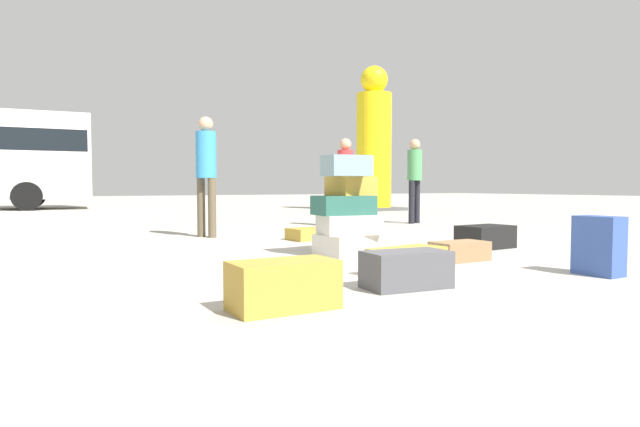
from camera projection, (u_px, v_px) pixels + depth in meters
name	position (u px, v px, depth m)	size (l,w,h in m)	color
ground_plane	(355.00, 263.00, 5.22)	(80.00, 80.00, 0.00)	#ADA89E
suitcase_tower	(348.00, 213.00, 5.81)	(0.75, 0.62, 1.09)	beige
suitcase_tan_left_side	(312.00, 234.00, 7.55)	(0.67, 0.43, 0.17)	#B28C33
suitcase_charcoal_right_side	(406.00, 269.00, 3.95)	(0.63, 0.35, 0.28)	#4C4C51
suitcase_navy_foreground_far	(599.00, 246.00, 4.51)	(0.22, 0.37, 0.51)	#334F99
suitcase_tan_foreground_near	(283.00, 285.00, 3.26)	(0.65, 0.35, 0.30)	#B28C33
suitcase_brown_behind_tower	(460.00, 251.00, 5.39)	(0.57, 0.33, 0.20)	olive
suitcase_black_upright_blue	(485.00, 237.00, 6.51)	(0.66, 0.43, 0.28)	black
suitcase_tan_white_trunk	(407.00, 261.00, 4.55)	(0.68, 0.34, 0.23)	#B28C33
person_bearded_onlooker	(345.00, 174.00, 9.94)	(0.30, 0.30, 1.66)	black
person_tourist_with_camera	(206.00, 165.00, 7.85)	(0.30, 0.31, 1.79)	brown
person_passerby_in_red	(415.00, 173.00, 10.82)	(0.33, 0.30, 1.73)	black
yellow_dummy_statue	(374.00, 146.00, 16.77)	(1.55, 1.55, 4.55)	yellow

